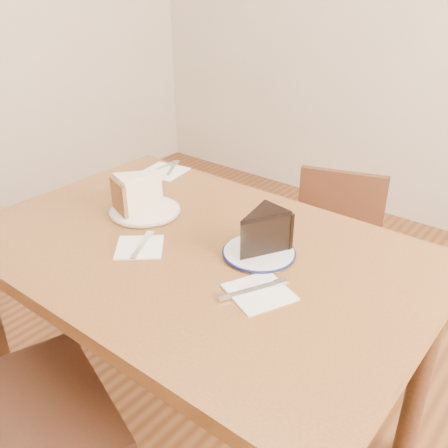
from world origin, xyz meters
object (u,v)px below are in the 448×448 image
plate_cream (145,211)px  plate_navy (259,253)px  chair_far (330,266)px  table (197,277)px  carrot_cake (142,192)px  chocolate_cake (259,235)px

plate_cream → plate_navy: (0.40, 0.01, 0.00)m
chair_far → plate_cream: plate_cream is taller
plate_navy → chair_far: bearing=95.6°
chair_far → plate_cream: bearing=40.4°
table → plate_cream: (-0.25, 0.05, 0.10)m
table → carrot_cake: carrot_cake is taller
chair_far → carrot_cake: (-0.36, -0.56, 0.39)m
chair_far → plate_navy: size_ratio=4.18×
chocolate_cake → chair_far: bearing=-74.8°
chair_far → plate_cream: (-0.35, -0.57, 0.34)m
chair_far → plate_navy: (0.05, -0.55, 0.34)m
table → plate_cream: 0.27m
table → plate_cream: size_ratio=6.06×
plate_navy → chocolate_cake: (0.00, -0.00, 0.05)m
carrot_cake → chocolate_cake: (0.42, 0.00, 0.00)m
plate_cream → chocolate_cake: (0.40, 0.01, 0.05)m
chair_far → chocolate_cake: (0.05, -0.56, 0.40)m
carrot_cake → chocolate_cake: chocolate_cake is taller
chair_far → chocolate_cake: size_ratio=5.74×
chair_far → plate_cream: 0.75m
plate_cream → plate_navy: bearing=2.0°
table → carrot_cake: (-0.26, 0.06, 0.16)m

